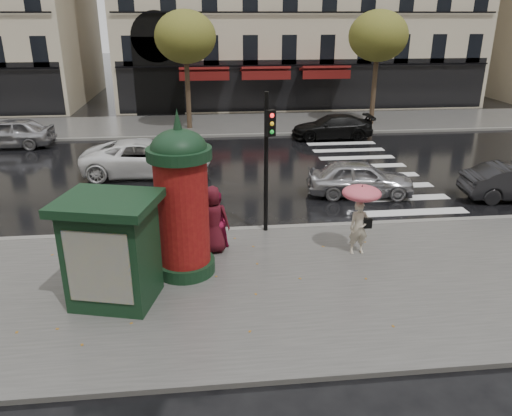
{
  "coord_description": "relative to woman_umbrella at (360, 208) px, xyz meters",
  "views": [
    {
      "loc": [
        -1.25,
        -11.3,
        6.42
      ],
      "look_at": [
        0.14,
        1.5,
        1.38
      ],
      "focal_mm": 35.0,
      "sensor_mm": 36.0,
      "label": 1
    }
  ],
  "objects": [
    {
      "name": "ground",
      "position": [
        -2.95,
        -0.95,
        -1.46
      ],
      "size": [
        160.0,
        160.0,
        0.0
      ],
      "primitive_type": "plane",
      "color": "black",
      "rests_on": "ground"
    },
    {
      "name": "near_sidewalk",
      "position": [
        -2.95,
        -1.45,
        -1.4
      ],
      "size": [
        90.0,
        7.0,
        0.12
      ],
      "primitive_type": "cube",
      "color": "#474744",
      "rests_on": "ground"
    },
    {
      "name": "far_sidewalk",
      "position": [
        -2.95,
        18.05,
        -1.4
      ],
      "size": [
        90.0,
        6.0,
        0.12
      ],
      "primitive_type": "cube",
      "color": "#474744",
      "rests_on": "ground"
    },
    {
      "name": "near_kerb",
      "position": [
        -2.95,
        2.05,
        -1.39
      ],
      "size": [
        90.0,
        0.25,
        0.14
      ],
      "primitive_type": "cube",
      "color": "slate",
      "rests_on": "ground"
    },
    {
      "name": "far_kerb",
      "position": [
        -2.95,
        15.05,
        -1.39
      ],
      "size": [
        90.0,
        0.25,
        0.14
      ],
      "primitive_type": "cube",
      "color": "slate",
      "rests_on": "ground"
    },
    {
      "name": "zebra_crossing",
      "position": [
        3.05,
        8.65,
        -1.46
      ],
      "size": [
        3.6,
        11.75,
        0.01
      ],
      "primitive_type": "cube",
      "color": "silver",
      "rests_on": "ground"
    },
    {
      "name": "tree_far_left",
      "position": [
        -4.95,
        17.05,
        3.71
      ],
      "size": [
        3.4,
        3.4,
        6.64
      ],
      "color": "#38281C",
      "rests_on": "ground"
    },
    {
      "name": "tree_far_right",
      "position": [
        6.05,
        17.05,
        3.71
      ],
      "size": [
        3.4,
        3.4,
        6.64
      ],
      "color": "#38281C",
      "rests_on": "ground"
    },
    {
      "name": "woman_umbrella",
      "position": [
        0.0,
        0.0,
        0.0
      ],
      "size": [
        1.06,
        1.06,
        2.04
      ],
      "color": "beige",
      "rests_on": "near_sidewalk"
    },
    {
      "name": "woman_red",
      "position": [
        -3.95,
        0.74,
        -0.49
      ],
      "size": [
        1.05,
        1.0,
        1.7
      ],
      "primitive_type": "imported",
      "rotation": [
        0.0,
        0.0,
        3.74
      ],
      "color": "maroon",
      "rests_on": "near_sidewalk"
    },
    {
      "name": "man_burgundy",
      "position": [
        -4.02,
        0.55,
        -0.38
      ],
      "size": [
        1.02,
        0.74,
        1.92
      ],
      "primitive_type": "imported",
      "rotation": [
        0.0,
        0.0,
        3.0
      ],
      "color": "#470E18",
      "rests_on": "near_sidewalk"
    },
    {
      "name": "morris_column",
      "position": [
        -4.78,
        -0.56,
        0.69
      ],
      "size": [
        1.58,
        1.58,
        4.25
      ],
      "color": "black",
      "rests_on": "near_sidewalk"
    },
    {
      "name": "traffic_light",
      "position": [
        -2.34,
        1.77,
        1.23
      ],
      "size": [
        0.32,
        0.42,
        4.25
      ],
      "color": "black",
      "rests_on": "near_sidewalk"
    },
    {
      "name": "newsstand",
      "position": [
        -6.34,
        -1.8,
        -0.03
      ],
      "size": [
        2.5,
        2.26,
        2.55
      ],
      "color": "black",
      "rests_on": "near_sidewalk"
    },
    {
      "name": "car_silver",
      "position": [
        1.59,
        4.95,
        -0.79
      ],
      "size": [
        4.12,
        2.1,
        1.34
      ],
      "primitive_type": "imported",
      "rotation": [
        0.0,
        0.0,
        1.44
      ],
      "color": "#A7A7AC",
      "rests_on": "ground"
    },
    {
      "name": "car_white",
      "position": [
        -6.58,
        8.41,
        -0.72
      ],
      "size": [
        5.43,
        2.68,
        1.48
      ],
      "primitive_type": "imported",
      "rotation": [
        0.0,
        0.0,
        1.53
      ],
      "color": "white",
      "rests_on": "ground"
    },
    {
      "name": "car_black",
      "position": [
        2.83,
        14.05,
        -0.83
      ],
      "size": [
        4.41,
        1.83,
        1.27
      ],
      "primitive_type": "imported",
      "rotation": [
        0.0,
        0.0,
        -1.58
      ],
      "color": "black",
      "rests_on": "ground"
    },
    {
      "name": "car_far_silver",
      "position": [
        -13.98,
        13.86,
        -0.72
      ],
      "size": [
        4.39,
        1.8,
        1.49
      ],
      "primitive_type": "imported",
      "rotation": [
        0.0,
        0.0,
        -1.58
      ],
      "color": "#9E9DA2",
      "rests_on": "ground"
    }
  ]
}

